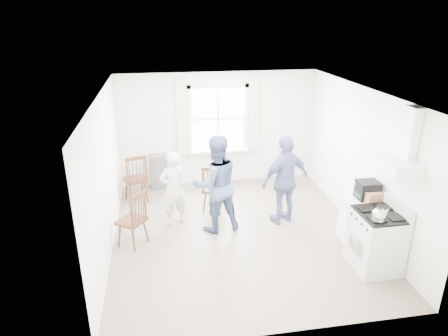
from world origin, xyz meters
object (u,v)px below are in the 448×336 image
Objects in this scene: gas_stove at (376,240)px; windsor_chair_b at (213,185)px; person_left at (173,189)px; person_right at (285,180)px; windsor_chair_c at (136,214)px; windsor_chair_a at (136,174)px; person_mid at (216,184)px; stereo_stack at (368,190)px; low_cabinet at (359,220)px.

gas_stove is 1.12× the size of windsor_chair_b.
person_right reaches higher than person_left.
gas_stove is 3.92m from windsor_chair_c.
person_right is (2.81, -1.29, 0.21)m from windsor_chair_a.
windsor_chair_c is 1.50m from person_mid.
stereo_stack reaches higher than gas_stove.
stereo_stack is 0.24× the size of person_left.
low_cabinet is 4.47m from windsor_chair_a.
low_cabinet is 0.89× the size of windsor_chair_c.
windsor_chair_c is at bearing -144.64° from windsor_chair_b.
low_cabinet is 0.52× the size of person_right.
windsor_chair_b is at bearing 134.93° from gas_stove.
person_left is (-3.05, 1.94, 0.24)m from gas_stove.
person_right is (2.09, -0.27, 0.14)m from person_left.
person_right is (-0.97, 1.67, 0.38)m from gas_stove.
person_mid reaches higher than person_right.
person_mid reaches higher than windsor_chair_b.
low_cabinet is 3.37m from person_left.
low_cabinet is 0.90× the size of windsor_chair_b.
stereo_stack reaches higher than windsor_chair_b.
person_right is at bearing 135.83° from stereo_stack.
person_left is (-3.12, 1.24, 0.28)m from low_cabinet.
stereo_stack is (0.04, -0.08, 0.60)m from low_cabinet.
low_cabinet is 3.83m from windsor_chair_c.
person_mid reaches higher than windsor_chair_c.
person_left is (0.72, -1.02, 0.07)m from windsor_chair_a.
person_left is at bearing 158.32° from low_cabinet.
windsor_chair_a is 0.59× the size of person_mid.
person_right is at bearing -24.72° from windsor_chair_b.
gas_stove is 4.80m from windsor_chair_a.
windsor_chair_a is 1.08× the size of windsor_chair_b.
windsor_chair_b is 0.69× the size of person_left.
stereo_stack is at bearing -31.02° from windsor_chair_a.
person_left is (-3.17, 1.32, -0.33)m from stereo_stack.
person_right reaches higher than windsor_chair_c.
low_cabinet is at bearing 119.21° from stereo_stack.
low_cabinet is at bearing 117.59° from person_right.
stereo_stack reaches higher than low_cabinet.
gas_stove is 3.63m from person_left.
stereo_stack is 0.35× the size of windsor_chair_b.
person_right reaches higher than windsor_chair_b.
person_left is 0.84× the size of person_right.
person_right is (1.33, 0.07, -0.04)m from person_mid.
person_left is at bearing 157.40° from stereo_stack.
windsor_chair_a is 1.06× the size of windsor_chair_c.
gas_stove is 0.85m from stereo_stack.
windsor_chair_b is at bearing -43.96° from person_right.
gas_stove is 0.77× the size of person_left.
low_cabinet is 1.48m from person_right.
low_cabinet is 0.62× the size of person_left.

